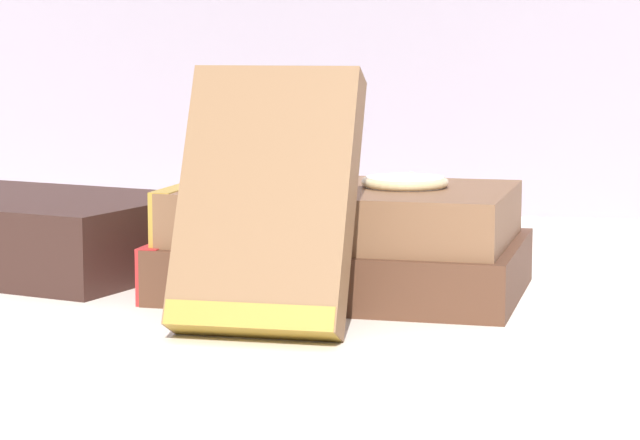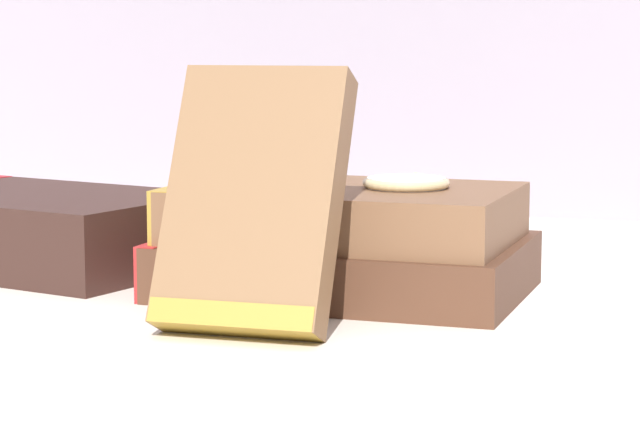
% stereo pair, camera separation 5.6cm
% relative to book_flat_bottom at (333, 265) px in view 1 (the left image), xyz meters
% --- Properties ---
extents(ground_plane, '(3.00, 3.00, 0.00)m').
position_rel_book_flat_bottom_xyz_m(ground_plane, '(0.01, -0.02, -0.02)').
color(ground_plane, silver).
extents(book_flat_bottom, '(0.20, 0.14, 0.03)m').
position_rel_book_flat_bottom_xyz_m(book_flat_bottom, '(0.00, 0.00, 0.00)').
color(book_flat_bottom, '#4C2D1E').
rests_on(book_flat_bottom, ground_plane).
extents(book_flat_top, '(0.19, 0.13, 0.03)m').
position_rel_book_flat_bottom_xyz_m(book_flat_top, '(-0.00, -0.00, 0.03)').
color(book_flat_top, brown).
rests_on(book_flat_top, book_flat_bottom).
extents(book_side_left, '(0.22, 0.18, 0.05)m').
position_rel_book_flat_bottom_xyz_m(book_side_left, '(-0.21, 0.03, 0.01)').
color(book_side_left, '#331E19').
rests_on(book_side_left, ground_plane).
extents(book_leaning_front, '(0.08, 0.08, 0.13)m').
position_rel_book_flat_bottom_xyz_m(book_leaning_front, '(-0.01, -0.11, 0.04)').
color(book_leaning_front, brown).
rests_on(book_leaning_front, ground_plane).
extents(pocket_watch, '(0.05, 0.05, 0.01)m').
position_rel_book_flat_bottom_xyz_m(pocket_watch, '(0.04, 0.00, 0.05)').
color(pocket_watch, white).
rests_on(pocket_watch, book_flat_top).
extents(reading_glasses, '(0.11, 0.06, 0.00)m').
position_rel_book_flat_bottom_xyz_m(reading_glasses, '(-0.07, 0.12, -0.01)').
color(reading_glasses, '#ADADB2').
rests_on(reading_glasses, ground_plane).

